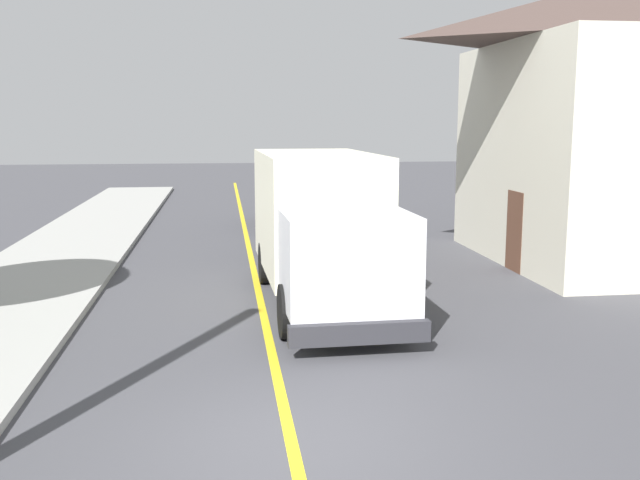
{
  "coord_description": "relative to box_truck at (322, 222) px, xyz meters",
  "views": [
    {
      "loc": [
        -0.77,
        -8.13,
        3.9
      ],
      "look_at": [
        1.26,
        6.81,
        1.4
      ],
      "focal_mm": 40.36,
      "sensor_mm": 36.0,
      "label": 1
    }
  ],
  "objects": [
    {
      "name": "box_truck",
      "position": [
        0.0,
        0.0,
        0.0
      ],
      "size": [
        2.59,
        7.24,
        3.2
      ],
      "color": "#F2EDCC",
      "rests_on": "ground"
    },
    {
      "name": "parked_car_near",
      "position": [
        0.63,
        5.78,
        -0.97
      ],
      "size": [
        1.86,
        4.43,
        1.67
      ],
      "color": "#4C564C",
      "rests_on": "ground"
    },
    {
      "name": "parked_car_mid",
      "position": [
        0.32,
        11.79,
        -0.97
      ],
      "size": [
        1.93,
        4.45,
        1.67
      ],
      "color": "black",
      "rests_on": "ground"
    },
    {
      "name": "ground_plane",
      "position": [
        -1.33,
        -7.03,
        -1.77
      ],
      "size": [
        120.0,
        120.0,
        0.0
      ],
      "primitive_type": "plane",
      "color": "#424247"
    },
    {
      "name": "centre_line_yellow",
      "position": [
        -1.33,
        2.97,
        -1.76
      ],
      "size": [
        0.16,
        56.0,
        0.01
      ],
      "primitive_type": "cube",
      "color": "gold",
      "rests_on": "ground"
    }
  ]
}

